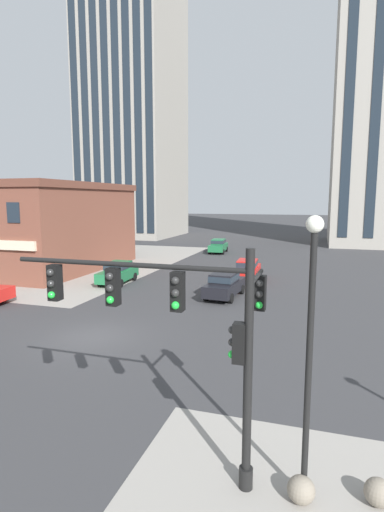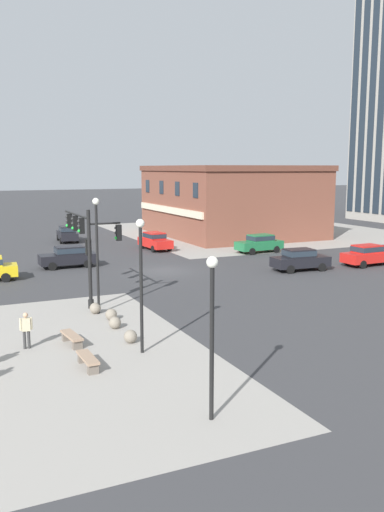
% 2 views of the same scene
% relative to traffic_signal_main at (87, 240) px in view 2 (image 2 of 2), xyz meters
% --- Properties ---
extents(ground_plane, '(320.00, 320.00, 0.00)m').
position_rel_traffic_signal_main_xyz_m(ground_plane, '(-7.36, 7.68, -3.67)').
color(ground_plane, '#38383A').
extents(sidewalk_far_corner, '(32.00, 32.00, 0.02)m').
position_rel_traffic_signal_main_xyz_m(sidewalk_far_corner, '(-27.36, 27.68, -3.67)').
color(sidewalk_far_corner, gray).
rests_on(sidewalk_far_corner, ground).
extents(traffic_signal_main, '(6.01, 2.09, 5.52)m').
position_rel_traffic_signal_main_xyz_m(traffic_signal_main, '(0.00, 0.00, 0.00)').
color(traffic_signal_main, black).
rests_on(traffic_signal_main, ground).
extents(bollard_sphere_curb_a, '(0.60, 0.60, 0.60)m').
position_rel_traffic_signal_main_xyz_m(bollard_sphere_curb_a, '(2.60, -0.27, -3.37)').
color(bollard_sphere_curb_a, gray).
rests_on(bollard_sphere_curb_a, ground).
extents(bollard_sphere_curb_b, '(0.60, 0.60, 0.60)m').
position_rel_traffic_signal_main_xyz_m(bollard_sphere_curb_b, '(4.18, 0.15, -3.37)').
color(bollard_sphere_curb_b, gray).
rests_on(bollard_sphere_curb_b, ground).
extents(bollard_sphere_curb_c, '(0.60, 0.60, 0.60)m').
position_rel_traffic_signal_main_xyz_m(bollard_sphere_curb_c, '(5.73, -0.12, -3.37)').
color(bollard_sphere_curb_c, gray).
rests_on(bollard_sphere_curb_c, ground).
extents(bollard_sphere_curb_d, '(0.60, 0.60, 0.60)m').
position_rel_traffic_signal_main_xyz_m(bollard_sphere_curb_d, '(8.15, -0.13, -3.37)').
color(bollard_sphere_curb_d, gray).
rests_on(bollard_sphere_curb_d, ground).
extents(bench_near_signal, '(1.84, 0.68, 0.49)m').
position_rel_traffic_signal_main_xyz_m(bench_near_signal, '(7.31, -2.58, -3.34)').
color(bench_near_signal, '#9E7F66').
rests_on(bench_near_signal, ground).
extents(bench_mid_block, '(1.81, 0.53, 0.49)m').
position_rel_traffic_signal_main_xyz_m(bench_mid_block, '(10.43, -2.63, -3.34)').
color(bench_mid_block, '#9E7F66').
rests_on(bench_mid_block, ground).
extents(pedestrian_at_curb, '(0.22, 0.55, 1.62)m').
position_rel_traffic_signal_main_xyz_m(pedestrian_at_curb, '(7.02, -4.47, -2.75)').
color(pedestrian_at_curb, '#333333').
rests_on(pedestrian_at_curb, ground).
extents(street_lamp_corner_near, '(0.36, 0.36, 6.22)m').
position_rel_traffic_signal_main_xyz_m(street_lamp_corner_near, '(2.64, -0.09, 0.16)').
color(street_lamp_corner_near, black).
rests_on(street_lamp_corner_near, ground).
extents(street_lamp_mid_sidewalk, '(0.36, 0.36, 5.71)m').
position_rel_traffic_signal_main_xyz_m(street_lamp_mid_sidewalk, '(9.61, -0.09, -0.11)').
color(street_lamp_mid_sidewalk, black).
rests_on(street_lamp_mid_sidewalk, ground).
extents(street_lamp_corner_far, '(0.36, 0.36, 5.18)m').
position_rel_traffic_signal_main_xyz_m(street_lamp_corner_far, '(16.42, -0.22, -0.40)').
color(street_lamp_corner_far, black).
rests_on(street_lamp_corner_far, ground).
extents(car_main_northbound_near, '(1.93, 4.42, 1.68)m').
position_rel_traffic_signal_main_xyz_m(car_main_northbound_near, '(-11.90, 1.41, -2.75)').
color(car_main_northbound_near, black).
rests_on(car_main_northbound_near, ground).
extents(car_main_southbound_near, '(4.52, 2.14, 1.68)m').
position_rel_traffic_signal_main_xyz_m(car_main_southbound_near, '(-17.79, 10.94, -2.75)').
color(car_main_southbound_near, red).
rests_on(car_main_southbound_near, ground).
extents(car_cross_eastbound, '(2.04, 4.48, 1.68)m').
position_rel_traffic_signal_main_xyz_m(car_cross_eastbound, '(-2.65, 23.43, -2.75)').
color(car_cross_eastbound, red).
rests_on(car_cross_eastbound, ground).
extents(car_cross_westbound, '(2.10, 4.50, 1.68)m').
position_rel_traffic_signal_main_xyz_m(car_cross_westbound, '(-12.11, 19.13, -2.75)').
color(car_cross_westbound, '#1E6B3D').
rests_on(car_cross_westbound, ground).
extents(car_main_mid, '(2.15, 4.52, 1.68)m').
position_rel_traffic_signal_main_xyz_m(car_main_mid, '(-3.12, 17.18, -2.75)').
color(car_main_mid, black).
rests_on(car_main_mid, ground).
extents(car_cross_far, '(4.53, 2.16, 1.68)m').
position_rel_traffic_signal_main_xyz_m(car_cross_far, '(-27.07, 4.54, -2.75)').
color(car_cross_far, black).
rests_on(car_cross_far, ground).
extents(storefront_block_near_corner, '(18.78, 15.88, 8.03)m').
position_rel_traffic_signal_main_xyz_m(storefront_block_near_corner, '(-25.56, 23.41, 0.35)').
color(storefront_block_near_corner, brown).
rests_on(storefront_block_near_corner, ground).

